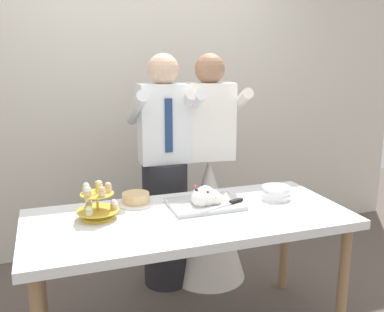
# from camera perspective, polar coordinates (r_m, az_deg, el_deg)

# --- Properties ---
(rear_wall) EXTENTS (5.20, 0.10, 2.90)m
(rear_wall) POSITION_cam_1_polar(r_m,az_deg,el_deg) (3.65, -7.63, 10.01)
(rear_wall) COLOR beige
(rear_wall) RESTS_ON ground_plane
(dessert_table) EXTENTS (1.80, 0.80, 0.78)m
(dessert_table) POSITION_cam_1_polar(r_m,az_deg,el_deg) (2.46, -0.36, -9.40)
(dessert_table) COLOR silver
(dessert_table) RESTS_ON ground_plane
(cupcake_stand) EXTENTS (0.23, 0.23, 0.21)m
(cupcake_stand) POSITION_cam_1_polar(r_m,az_deg,el_deg) (2.41, -12.40, -6.06)
(cupcake_stand) COLOR gold
(cupcake_stand) RESTS_ON dessert_table
(main_cake_tray) EXTENTS (0.43, 0.32, 0.12)m
(main_cake_tray) POSITION_cam_1_polar(r_m,az_deg,el_deg) (2.55, 1.78, -5.74)
(main_cake_tray) COLOR silver
(main_cake_tray) RESTS_ON dessert_table
(plate_stack) EXTENTS (0.18, 0.18, 0.08)m
(plate_stack) POSITION_cam_1_polar(r_m,az_deg,el_deg) (2.73, 11.08, -4.78)
(plate_stack) COLOR white
(plate_stack) RESTS_ON dessert_table
(round_cake) EXTENTS (0.24, 0.24, 0.07)m
(round_cake) POSITION_cam_1_polar(r_m,az_deg,el_deg) (2.62, -7.43, -5.67)
(round_cake) COLOR white
(round_cake) RESTS_ON dessert_table
(person_groom) EXTENTS (0.47, 0.50, 1.66)m
(person_groom) POSITION_cam_1_polar(r_m,az_deg,el_deg) (3.06, -3.60, -3.90)
(person_groom) COLOR #232328
(person_groom) RESTS_ON ground_plane
(person_bride) EXTENTS (0.56, 0.56, 1.66)m
(person_bride) POSITION_cam_1_polar(r_m,az_deg,el_deg) (3.20, 2.21, -6.20)
(person_bride) COLOR white
(person_bride) RESTS_ON ground_plane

